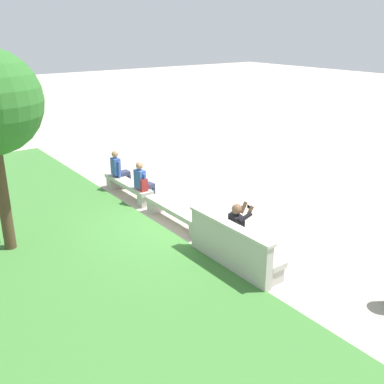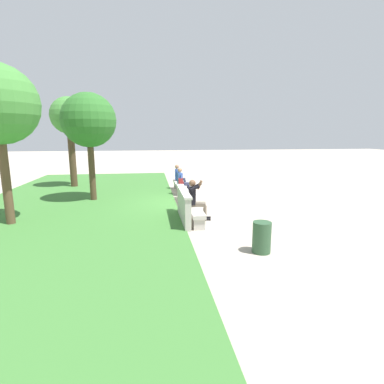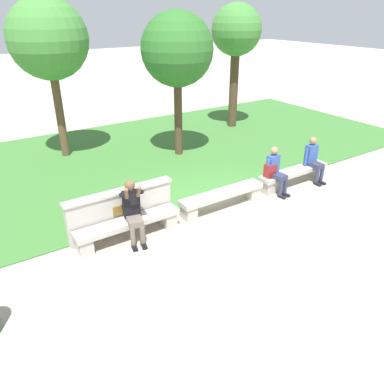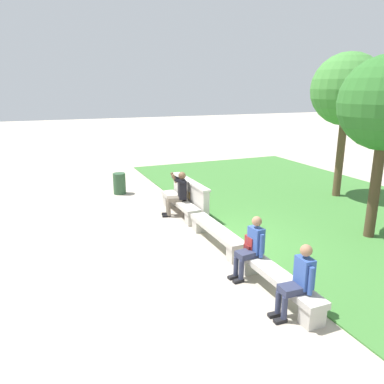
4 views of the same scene
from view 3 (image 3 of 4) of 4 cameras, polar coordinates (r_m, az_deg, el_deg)
The scene contains 13 objects.
ground_plane at distance 9.32m, azimuth 4.56°, elevation -2.40°, with size 80.00×80.00×0.00m, color #B2A593.
grass_strip at distance 12.73m, azimuth -7.52°, elevation 5.62°, with size 19.29×8.00×0.03m, color #3D7533.
bench_main at distance 8.07m, azimuth -9.65°, elevation -5.11°, with size 2.30×0.40×0.45m.
bench_near at distance 9.17m, azimuth 4.63°, elevation -0.71°, with size 2.30×0.40×0.45m.
bench_mid at distance 10.76m, azimuth 15.25°, elevation 2.62°, with size 2.30×0.40×0.45m.
backrest_wall_with_plaque at distance 8.24m, azimuth -10.74°, elevation -2.83°, with size 2.43×0.24×1.01m.
person_photographer at distance 7.82m, azimuth -9.03°, elevation -2.49°, with size 0.52×0.77×1.32m.
person_distant at distance 10.02m, azimuth 12.64°, elevation 3.41°, with size 0.48×0.70×1.26m.
person_companion at distance 11.06m, azimuth 18.02°, elevation 4.93°, with size 0.48×0.68×1.26m.
backpack at distance 10.01m, azimuth 11.83°, elevation 3.19°, with size 0.28×0.24×0.43m.
tree_behind_wall at distance 11.98m, azimuth -2.28°, elevation 20.74°, with size 2.20×2.20×4.44m.
tree_left_background at distance 12.54m, azimuth -21.07°, elevation 20.78°, with size 2.35×2.35×4.81m.
tree_right_background at distance 15.35m, azimuth 6.76°, elevation 22.94°, with size 1.89×1.89×4.66m.
Camera 3 is at (-5.08, -6.41, 4.46)m, focal length 35.00 mm.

